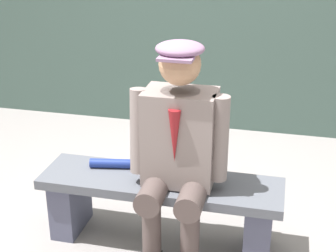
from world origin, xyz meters
name	(u,v)px	position (x,y,z in m)	size (l,w,h in m)	color
ground_plane	(161,240)	(0.00, 0.00, 0.00)	(30.00, 30.00, 0.00)	gray
bench	(161,200)	(0.00, 0.00, 0.29)	(1.46, 0.39, 0.43)	#535761
seated_man	(178,144)	(-0.12, 0.05, 0.70)	(0.58, 0.54, 1.28)	gray
rolled_magazine	(111,163)	(0.33, -0.08, 0.46)	(0.06, 0.06, 0.27)	navy
stadium_wall	(214,41)	(0.00, -2.02, 0.82)	(12.00, 0.24, 1.64)	#425951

